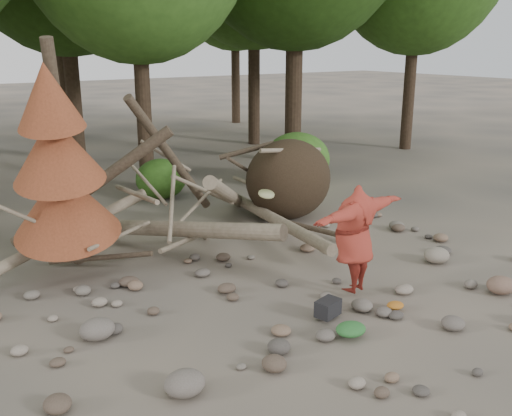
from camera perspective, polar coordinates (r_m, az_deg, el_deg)
ground at (r=9.64m, az=6.46°, el=-9.84°), size 120.00×120.00×0.00m
deadfall_pile at (r=13.65m, az=1.49°, el=2.36°), size 8.55×5.24×3.30m
dead_conifer at (r=10.44m, az=-19.07°, el=3.67°), size 2.06×2.16×4.35m
bush_mid at (r=16.15m, az=-9.49°, el=2.90°), size 1.40×1.40×1.12m
bush_right at (r=17.59m, az=4.13°, el=4.97°), size 2.00×2.00×1.60m
frisbee_thrower at (r=9.81m, az=9.83°, el=-3.03°), size 3.02×1.01×1.98m
backpack at (r=9.23m, az=7.20°, el=-10.21°), size 0.45×0.36×0.27m
cloth_green at (r=8.76m, az=9.44°, el=-12.15°), size 0.48×0.40×0.18m
cloth_orange at (r=9.70m, az=13.74°, el=-9.70°), size 0.30×0.25×0.11m
boulder_front_left at (r=7.44m, az=-7.15°, el=-16.99°), size 0.53×0.47×0.32m
boulder_front_right at (r=10.90m, az=23.28°, el=-7.09°), size 0.51×0.46×0.31m
boulder_mid_right at (r=11.91m, az=17.63°, el=-4.53°), size 0.52×0.47×0.31m
boulder_mid_left at (r=8.90m, az=-15.60°, el=-11.58°), size 0.52×0.47×0.31m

